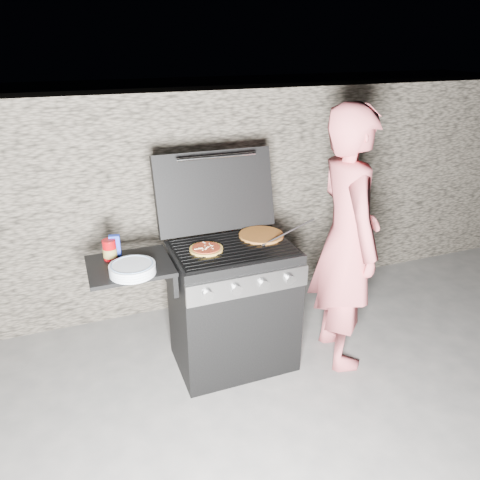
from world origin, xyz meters
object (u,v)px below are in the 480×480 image
object	(u,v)px
gas_grill	(199,313)
sauce_jar	(110,250)
person	(346,241)
pizza_topped	(206,248)

from	to	relation	value
gas_grill	sauce_jar	size ratio (longest dim) A/B	10.40
person	sauce_jar	bearing A→B (deg)	88.58
gas_grill	pizza_topped	size ratio (longest dim) A/B	6.21
pizza_topped	person	size ratio (longest dim) A/B	0.12
sauce_jar	person	xyz separation A→B (m)	(1.51, -0.30, -0.06)
gas_grill	pizza_topped	xyz separation A→B (m)	(0.07, 0.01, 0.47)
gas_grill	person	distance (m)	1.11
gas_grill	sauce_jar	distance (m)	0.74
sauce_jar	person	world-z (taller)	person
gas_grill	person	xyz separation A→B (m)	(1.00, -0.18, 0.45)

